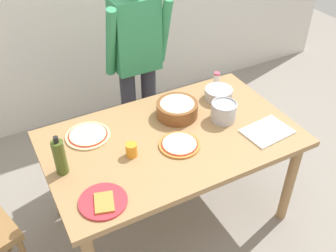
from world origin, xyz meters
name	(u,v)px	position (x,y,z in m)	size (l,w,h in m)	color
ground	(171,214)	(0.00, 0.00, 0.00)	(8.00, 8.00, 0.00)	gray
dining_table	(172,147)	(0.00, 0.00, 0.67)	(1.60, 0.96, 0.76)	#A37A4C
person_cook	(137,58)	(0.11, 0.76, 0.94)	(0.49, 0.25, 1.62)	#2D2D38
pizza_raw_on_board	(88,135)	(-0.47, 0.25, 0.77)	(0.28, 0.28, 0.02)	beige
pizza_cooked_on_tray	(180,144)	(0.00, -0.10, 0.77)	(0.26, 0.26, 0.02)	#C67A33
plate_with_slice	(103,201)	(-0.58, -0.31, 0.77)	(0.26, 0.26, 0.02)	red
popcorn_bowl	(177,108)	(0.14, 0.18, 0.82)	(0.28, 0.28, 0.11)	brown
mixing_bowl_steel	(219,94)	(0.50, 0.22, 0.80)	(0.20, 0.20, 0.08)	#B7B7BC
olive_oil_bottle	(60,157)	(-0.70, 0.01, 0.87)	(0.07, 0.07, 0.26)	#47561E
steel_pot	(224,111)	(0.39, 0.00, 0.83)	(0.17, 0.17, 0.13)	#B7B7BC
cup_orange	(131,150)	(-0.30, -0.04, 0.80)	(0.07, 0.07, 0.09)	orange
salt_shaker	(216,79)	(0.59, 0.39, 0.81)	(0.04, 0.04, 0.11)	white
cutting_board_white	(267,131)	(0.56, -0.25, 0.77)	(0.30, 0.22, 0.01)	white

